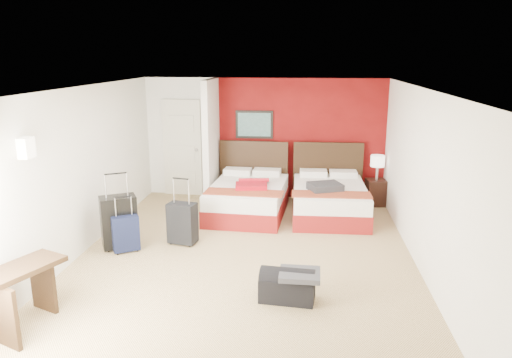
# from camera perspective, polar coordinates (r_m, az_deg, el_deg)

# --- Properties ---
(ground) EXTENTS (6.50, 6.50, 0.00)m
(ground) POSITION_cam_1_polar(r_m,az_deg,el_deg) (7.39, -1.25, -9.07)
(ground) COLOR tan
(ground) RESTS_ON ground
(room_walls) EXTENTS (5.02, 6.52, 2.50)m
(room_walls) POSITION_cam_1_polar(r_m,az_deg,el_deg) (8.62, -9.44, 2.92)
(room_walls) COLOR white
(room_walls) RESTS_ON ground
(red_accent_panel) EXTENTS (3.50, 0.04, 2.50)m
(red_accent_panel) POSITION_cam_1_polar(r_m,az_deg,el_deg) (10.10, 5.21, 4.70)
(red_accent_panel) COLOR maroon
(red_accent_panel) RESTS_ON ground
(partition_wall) EXTENTS (0.12, 1.20, 2.50)m
(partition_wall) POSITION_cam_1_polar(r_m,az_deg,el_deg) (9.67, -5.29, 4.26)
(partition_wall) COLOR silver
(partition_wall) RESTS_ON ground
(entry_door) EXTENTS (0.82, 0.06, 2.05)m
(entry_door) POSITION_cam_1_polar(r_m,az_deg,el_deg) (10.44, -8.70, 3.66)
(entry_door) COLOR silver
(entry_door) RESTS_ON ground
(bed_left) EXTENTS (1.48, 2.03, 0.58)m
(bed_left) POSITION_cam_1_polar(r_m,az_deg,el_deg) (9.16, -0.96, -2.42)
(bed_left) COLOR white
(bed_left) RESTS_ON ground
(bed_right) EXTENTS (1.39, 1.95, 0.58)m
(bed_right) POSITION_cam_1_polar(r_m,az_deg,el_deg) (9.16, 8.65, -2.61)
(bed_right) COLOR silver
(bed_right) RESTS_ON ground
(red_suitcase_open) EXTENTS (0.66, 0.85, 0.10)m
(red_suitcase_open) POSITION_cam_1_polar(r_m,az_deg,el_deg) (8.96, -0.41, -0.53)
(red_suitcase_open) COLOR #AB0E1C
(red_suitcase_open) RESTS_ON bed_left
(jacket_bundle) EXTENTS (0.68, 0.62, 0.13)m
(jacket_bundle) POSITION_cam_1_polar(r_m,az_deg,el_deg) (8.77, 8.17, -0.93)
(jacket_bundle) COLOR #333337
(jacket_bundle) RESTS_ON bed_right
(nightstand) EXTENTS (0.42, 0.42, 0.52)m
(nightstand) POSITION_cam_1_polar(r_m,az_deg,el_deg) (10.03, 13.95, -1.54)
(nightstand) COLOR black
(nightstand) RESTS_ON ground
(table_lamp) EXTENTS (0.34, 0.34, 0.50)m
(table_lamp) POSITION_cam_1_polar(r_m,az_deg,el_deg) (9.91, 14.13, 1.30)
(table_lamp) COLOR white
(table_lamp) RESTS_ON nightstand
(suitcase_black) EXTENTS (0.63, 0.55, 0.81)m
(suitcase_black) POSITION_cam_1_polar(r_m,az_deg,el_deg) (7.85, -15.86, -5.04)
(suitcase_black) COLOR black
(suitcase_black) RESTS_ON ground
(suitcase_charcoal) EXTENTS (0.49, 0.36, 0.65)m
(suitcase_charcoal) POSITION_cam_1_polar(r_m,az_deg,el_deg) (7.82, -8.68, -5.35)
(suitcase_charcoal) COLOR black
(suitcase_charcoal) RESTS_ON ground
(suitcase_navy) EXTENTS (0.46, 0.41, 0.55)m
(suitcase_navy) POSITION_cam_1_polar(r_m,az_deg,el_deg) (7.72, -15.16, -6.34)
(suitcase_navy) COLOR #101732
(suitcase_navy) RESTS_ON ground
(duffel_bag) EXTENTS (0.70, 0.42, 0.34)m
(duffel_bag) POSITION_cam_1_polar(r_m,az_deg,el_deg) (6.11, 3.71, -12.63)
(duffel_bag) COLOR black
(duffel_bag) RESTS_ON ground
(jacket_draped) EXTENTS (0.50, 0.43, 0.07)m
(jacket_draped) POSITION_cam_1_polar(r_m,az_deg,el_deg) (5.97, 5.19, -11.16)
(jacket_draped) COLOR #3B3B41
(jacket_draped) RESTS_ON duffel_bag
(desk) EXTENTS (0.75, 0.98, 0.73)m
(desk) POSITION_cam_1_polar(r_m,az_deg,el_deg) (6.03, -25.63, -12.42)
(desk) COLOR #311E10
(desk) RESTS_ON ground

